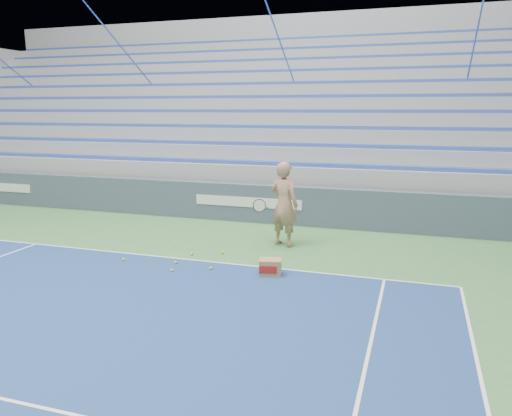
{
  "coord_description": "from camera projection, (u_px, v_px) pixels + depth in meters",
  "views": [
    {
      "loc": [
        4.6,
        2.43,
        3.25
      ],
      "look_at": [
        1.35,
        12.38,
        1.15
      ],
      "focal_mm": 35.0,
      "sensor_mm": 36.0,
      "label": 1
    }
  ],
  "objects": [
    {
      "name": "ball_box",
      "position": [
        270.0,
        267.0,
        9.85
      ],
      "size": [
        0.5,
        0.42,
        0.32
      ],
      "color": "#9B794B",
      "rests_on": "ground"
    },
    {
      "name": "tennis_ball_5",
      "position": [
        172.0,
        270.0,
        10.07
      ],
      "size": [
        0.07,
        0.07,
        0.07
      ],
      "primitive_type": "sphere",
      "color": "#BFD92C",
      "rests_on": "ground"
    },
    {
      "name": "tennis_player",
      "position": [
        284.0,
        204.0,
        11.84
      ],
      "size": [
        1.04,
        0.98,
        2.03
      ],
      "color": "tan",
      "rests_on": "ground"
    },
    {
      "name": "bleachers",
      "position": [
        296.0,
        131.0,
        19.44
      ],
      "size": [
        31.0,
        9.15,
        7.3
      ],
      "color": "#979AA0",
      "rests_on": "ground"
    },
    {
      "name": "tennis_ball_4",
      "position": [
        192.0,
        254.0,
        11.21
      ],
      "size": [
        0.07,
        0.07,
        0.07
      ],
      "primitive_type": "sphere",
      "color": "#BFD92C",
      "rests_on": "ground"
    },
    {
      "name": "sponsor_barrier",
      "position": [
        249.0,
        203.0,
        14.47
      ],
      "size": [
        30.0,
        0.32,
        1.1
      ],
      "color": "#3E4C5F",
      "rests_on": "ground"
    },
    {
      "name": "tennis_ball_2",
      "position": [
        223.0,
        253.0,
        11.31
      ],
      "size": [
        0.07,
        0.07,
        0.07
      ],
      "primitive_type": "sphere",
      "color": "#BFD92C",
      "rests_on": "ground"
    },
    {
      "name": "tennis_ball_0",
      "position": [
        176.0,
        263.0,
        10.57
      ],
      "size": [
        0.07,
        0.07,
        0.07
      ],
      "primitive_type": "sphere",
      "color": "#BFD92C",
      "rests_on": "ground"
    },
    {
      "name": "tennis_ball_1",
      "position": [
        211.0,
        268.0,
        10.2
      ],
      "size": [
        0.07,
        0.07,
        0.07
      ],
      "primitive_type": "sphere",
      "color": "#BFD92C",
      "rests_on": "ground"
    },
    {
      "name": "tennis_ball_3",
      "position": [
        124.0,
        260.0,
        10.78
      ],
      "size": [
        0.07,
        0.07,
        0.07
      ],
      "primitive_type": "sphere",
      "color": "#BFD92C",
      "rests_on": "ground"
    }
  ]
}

